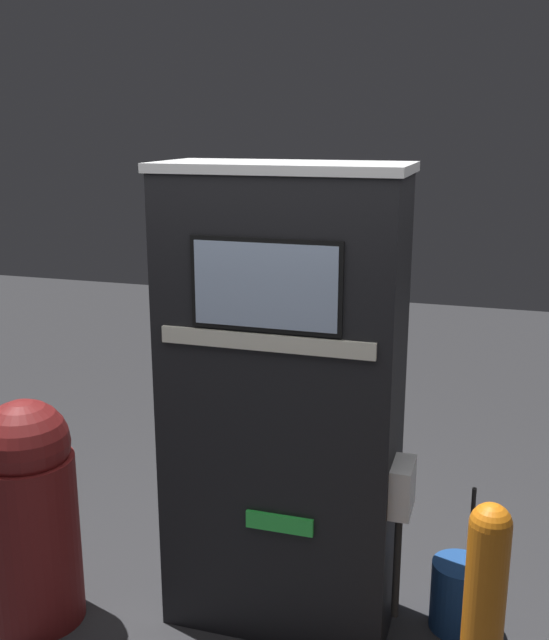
# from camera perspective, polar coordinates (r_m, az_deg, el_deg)

# --- Properties ---
(gas_pump) EXTENTS (1.14, 0.51, 2.14)m
(gas_pump) POSITION_cam_1_polar(r_m,az_deg,el_deg) (3.37, 0.63, -6.49)
(gas_pump) COLOR black
(gas_pump) RESTS_ON ground_plane
(safety_bollard) EXTENTS (0.15, 0.15, 1.05)m
(safety_bollard) POSITION_cam_1_polar(r_m,az_deg,el_deg) (2.97, 15.54, -21.83)
(safety_bollard) COLOR orange
(safety_bollard) RESTS_ON ground_plane
(trash_bin) EXTENTS (0.43, 0.43, 1.10)m
(trash_bin) POSITION_cam_1_polar(r_m,az_deg,el_deg) (3.74, -18.08, -13.66)
(trash_bin) COLOR maroon
(trash_bin) RESTS_ON ground_plane
(squeegee_bucket) EXTENTS (0.26, 0.26, 0.75)m
(squeegee_bucket) POSITION_cam_1_polar(r_m,az_deg,el_deg) (3.81, 13.82, -19.67)
(squeegee_bucket) COLOR #1E478C
(squeegee_bucket) RESTS_ON ground_plane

